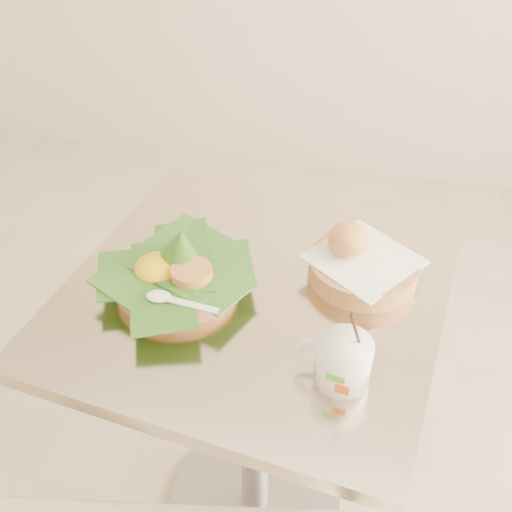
% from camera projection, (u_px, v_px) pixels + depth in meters
% --- Properties ---
extents(floor, '(3.60, 3.60, 0.00)m').
position_uv_depth(floor, '(196.00, 511.00, 1.67)').
color(floor, beige).
rests_on(floor, ground).
extents(cafe_table, '(0.80, 0.80, 0.75)m').
position_uv_depth(cafe_table, '(255.00, 366.00, 1.36)').
color(cafe_table, gray).
rests_on(cafe_table, floor).
extents(rice_basket, '(0.29, 0.29, 0.15)m').
position_uv_depth(rice_basket, '(176.00, 270.00, 1.20)').
color(rice_basket, tan).
rests_on(rice_basket, cafe_table).
extents(bread_basket, '(0.25, 0.25, 0.11)m').
position_uv_depth(bread_basket, '(361.00, 263.00, 1.23)').
color(bread_basket, tan).
rests_on(bread_basket, cafe_table).
extents(coffee_mug, '(0.13, 0.10, 0.16)m').
position_uv_depth(coffee_mug, '(342.00, 360.00, 1.02)').
color(coffee_mug, white).
rests_on(coffee_mug, cafe_table).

